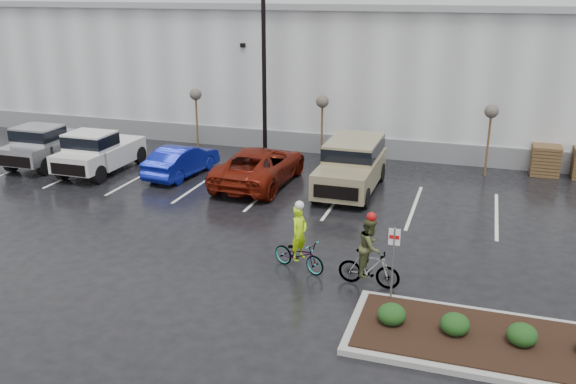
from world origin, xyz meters
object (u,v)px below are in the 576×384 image
(fire_lane_sign, at_px, (393,256))
(cyclist_hivis, at_px, (299,248))
(pallet_stack_a, at_px, (545,160))
(pickup_white, at_px, (104,149))
(car_red, at_px, (260,166))
(sapling_mid, at_px, (322,105))
(suv_tan, at_px, (351,167))
(cyclist_olive, at_px, (369,259))
(car_blue, at_px, (182,160))
(sapling_west, at_px, (196,98))
(lamppost, at_px, (264,40))
(sapling_east, at_px, (491,115))
(pickup_silver, at_px, (52,143))

(fire_lane_sign, xyz_separation_m, cyclist_hivis, (-2.93, 1.30, -0.73))
(pallet_stack_a, height_order, fire_lane_sign, fire_lane_sign)
(pickup_white, xyz_separation_m, car_red, (7.44, 0.29, -0.19))
(sapling_mid, relative_size, suv_tan, 0.63)
(cyclist_hivis, bearing_deg, sapling_mid, 32.15)
(sapling_mid, distance_m, cyclist_olive, 12.87)
(car_red, bearing_deg, car_blue, 0.20)
(sapling_west, distance_m, sapling_mid, 6.50)
(sapling_mid, xyz_separation_m, car_red, (-1.61, -4.10, -1.93))
(sapling_mid, relative_size, cyclist_olive, 1.45)
(lamppost, bearing_deg, fire_lane_sign, -56.54)
(sapling_east, distance_m, cyclist_olive, 12.41)
(sapling_west, relative_size, cyclist_olive, 1.45)
(sapling_east, height_order, cyclist_olive, sapling_east)
(car_blue, height_order, car_red, car_red)
(car_blue, distance_m, cyclist_hivis, 10.72)
(pickup_silver, bearing_deg, car_blue, 0.26)
(fire_lane_sign, distance_m, cyclist_olive, 1.33)
(suv_tan, height_order, cyclist_olive, cyclist_olive)
(car_blue, height_order, cyclist_hivis, cyclist_hivis)
(pickup_silver, xyz_separation_m, cyclist_hivis, (14.44, -7.43, -0.30))
(car_red, relative_size, cyclist_hivis, 2.64)
(sapling_east, relative_size, cyclist_hivis, 1.48)
(sapling_west, distance_m, pickup_white, 5.37)
(pickup_white, xyz_separation_m, car_blue, (3.74, 0.35, -0.29))
(pallet_stack_a, height_order, car_red, car_red)
(sapling_west, bearing_deg, car_blue, -73.65)
(lamppost, relative_size, fire_lane_sign, 4.19)
(sapling_mid, distance_m, pickup_silver, 12.86)
(pickup_silver, relative_size, suv_tan, 1.02)
(pallet_stack_a, xyz_separation_m, suv_tan, (-7.75, -4.90, 0.35))
(fire_lane_sign, bearing_deg, pallet_stack_a, 71.19)
(lamppost, distance_m, fire_lane_sign, 14.78)
(pickup_silver, xyz_separation_m, car_blue, (6.75, 0.03, -0.29))
(cyclist_olive, bearing_deg, pallet_stack_a, -18.88)
(lamppost, height_order, pallet_stack_a, lamppost)
(fire_lane_sign, bearing_deg, cyclist_olive, 130.19)
(sapling_west, xyz_separation_m, sapling_east, (14.00, 0.00, 0.00))
(pickup_silver, xyz_separation_m, car_red, (10.46, -0.03, -0.19))
(fire_lane_sign, distance_m, pickup_white, 16.64)
(sapling_east, bearing_deg, car_blue, -162.52)
(car_blue, xyz_separation_m, suv_tan, (7.57, 0.13, 0.34))
(sapling_east, distance_m, suv_tan, 6.76)
(suv_tan, bearing_deg, sapling_east, 36.63)
(cyclist_olive, bearing_deg, fire_lane_sign, -135.73)
(pickup_white, relative_size, car_red, 0.91)
(lamppost, distance_m, sapling_mid, 4.00)
(sapling_west, distance_m, cyclist_hivis, 14.67)
(pallet_stack_a, xyz_separation_m, car_red, (-11.61, -5.10, 0.12))
(sapling_mid, relative_size, car_blue, 0.77)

